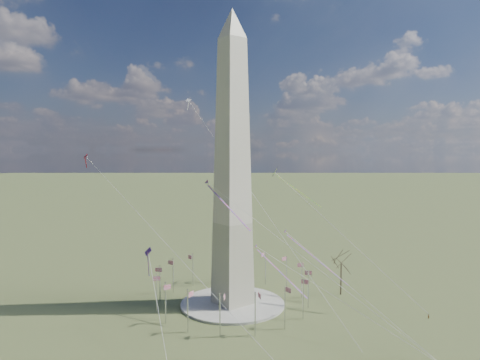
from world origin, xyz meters
TOP-DOWN VIEW (x-y plane):
  - ground at (0.00, 0.00)m, footprint 2000.00×2000.00m
  - plaza at (0.00, 0.00)m, footprint 36.00×36.00m
  - washington_monument at (0.00, 0.00)m, footprint 15.56×15.56m
  - flagpole_ring at (-0.00, -0.00)m, footprint 54.40×54.40m
  - tree_near at (38.11, -16.41)m, footprint 9.95×9.95m
  - person_east at (41.65, -48.48)m, footprint 0.73×0.65m
  - kite_delta_black at (30.69, 10.38)m, footprint 17.64×18.65m
  - kite_diamond_purple at (-30.94, 1.30)m, footprint 2.00×3.06m
  - kite_streamer_left at (20.48, -14.92)m, footprint 8.91×23.40m
  - kite_streamer_mid at (-7.04, -3.23)m, footprint 3.28×21.51m
  - kite_streamer_right at (18.59, -0.08)m, footprint 6.15×23.48m
  - kite_small_red at (-39.27, 30.68)m, footprint 1.53×2.26m
  - kite_small_white at (10.39, 45.59)m, footprint 1.95×1.71m

SIDE VIEW (x-z plane):
  - ground at x=0.00m, z-range 0.00..0.00m
  - plaza at x=0.00m, z-range 0.00..0.80m
  - person_east at x=41.65m, z-range 0.00..1.69m
  - flagpole_ring at x=0.00m, z-range 0.77..13.77m
  - kite_streamer_right at x=18.59m, z-range 3.29..19.57m
  - tree_near at x=38.11m, z-range 3.71..21.12m
  - kite_streamer_left at x=20.48m, z-range 11.01..27.63m
  - kite_diamond_purple at x=-30.94m, z-range 17.51..26.78m
  - kite_streamer_mid at x=-7.04m, z-range 30.47..45.23m
  - kite_delta_black at x=30.69m, z-range 35.25..52.49m
  - washington_monument at x=0.00m, z-range -2.05..97.95m
  - kite_small_red at x=-39.27m, z-range 48.75..53.54m
  - kite_small_white at x=10.39m, z-range 72.23..77.35m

